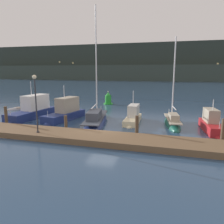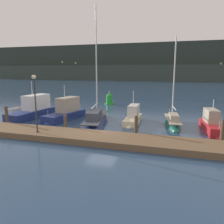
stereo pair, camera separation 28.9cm
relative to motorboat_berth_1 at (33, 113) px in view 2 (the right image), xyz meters
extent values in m
plane|color=navy|center=(9.41, -3.59, -0.45)|extent=(400.00, 400.00, 0.00)
cube|color=brown|center=(9.41, -5.87, -0.22)|extent=(25.46, 2.80, 0.45)
cylinder|color=#4C3D2D|center=(0.16, -4.22, 0.52)|extent=(0.28, 0.28, 1.94)
cylinder|color=#4C3D2D|center=(6.33, -4.22, 0.26)|extent=(0.28, 0.28, 1.42)
cylinder|color=#4C3D2D|center=(12.49, -4.22, 0.43)|extent=(0.28, 0.28, 1.76)
cylinder|color=#4C3D2D|center=(18.65, -4.22, 0.50)|extent=(0.28, 0.28, 1.89)
ellipsoid|color=navy|center=(-0.01, -0.14, -0.45)|extent=(2.89, 7.26, 1.33)
cube|color=navy|center=(-0.01, -0.14, -0.02)|extent=(2.64, 6.54, 0.85)
cube|color=silver|center=(0.06, 0.56, 1.22)|extent=(1.78, 3.25, 1.64)
cube|color=black|center=(0.21, 1.97, 1.47)|extent=(1.32, 0.44, 0.73)
cylinder|color=silver|center=(0.00, 0.00, 2.82)|extent=(0.07, 0.07, 1.55)
cylinder|color=silver|center=(-0.33, -3.10, 0.70)|extent=(0.04, 0.04, 0.60)
ellipsoid|color=navy|center=(3.90, 0.05, -0.45)|extent=(3.00, 6.27, 1.08)
cube|color=navy|center=(3.90, 0.05, -0.06)|extent=(2.74, 5.65, 0.77)
cube|color=#A39984|center=(4.01, 0.64, 1.10)|extent=(1.79, 2.84, 1.56)
cube|color=black|center=(4.22, 1.83, 1.34)|extent=(1.22, 0.50, 0.69)
cylinder|color=silver|center=(3.92, 0.17, 2.56)|extent=(0.07, 0.07, 1.35)
cylinder|color=silver|center=(3.46, -2.44, 0.62)|extent=(0.04, 0.04, 0.60)
ellipsoid|color=navy|center=(7.76, -0.56, -0.45)|extent=(3.50, 8.68, 1.15)
cube|color=#333842|center=(7.76, -0.56, 0.17)|extent=(2.94, 7.29, 0.08)
cube|color=#333842|center=(7.95, -1.56, 0.60)|extent=(1.64, 2.88, 0.78)
cylinder|color=silver|center=(7.62, 0.10, 5.52)|extent=(0.12, 0.12, 10.69)
cylinder|color=silver|center=(7.93, -1.43, 1.45)|extent=(0.69, 3.08, 0.09)
cylinder|color=silver|center=(7.00, 3.26, 0.42)|extent=(0.04, 0.04, 0.50)
ellipsoid|color=beige|center=(11.27, 0.66, -0.45)|extent=(1.49, 4.91, 1.04)
cube|color=beige|center=(11.27, 0.66, -0.16)|extent=(1.37, 4.42, 0.57)
cube|color=silver|center=(11.26, 1.15, 0.71)|extent=(0.99, 2.17, 1.18)
cube|color=black|center=(11.24, 2.13, 0.89)|extent=(0.83, 0.26, 0.53)
cylinder|color=silver|center=(11.27, 0.76, 2.04)|extent=(0.07, 0.07, 1.47)
cylinder|color=silver|center=(11.32, -1.38, 0.42)|extent=(0.04, 0.04, 0.60)
ellipsoid|color=#195647|center=(15.16, 0.68, -0.45)|extent=(2.14, 5.87, 1.21)
cube|color=#A39984|center=(15.16, 0.68, 0.18)|extent=(1.80, 4.93, 0.08)
cube|color=#A39984|center=(15.26, 0.00, 0.51)|extent=(1.04, 1.93, 0.57)
cylinder|color=silver|center=(15.09, 1.14, 4.01)|extent=(0.12, 0.12, 7.66)
cylinder|color=silver|center=(15.26, 0.01, 1.36)|extent=(0.43, 2.26, 0.09)
cylinder|color=silver|center=(14.77, 3.29, 0.43)|extent=(0.04, 0.04, 0.50)
ellipsoid|color=red|center=(18.47, -0.72, -0.45)|extent=(1.91, 4.78, 1.01)
cube|color=red|center=(18.47, -0.72, -0.07)|extent=(1.74, 4.31, 0.76)
cube|color=#A39984|center=(18.41, -0.26, 0.88)|extent=(1.17, 2.14, 1.14)
cube|color=black|center=(18.30, 0.66, 1.05)|extent=(0.84, 0.33, 0.51)
cylinder|color=silver|center=(18.46, -0.63, 1.90)|extent=(0.07, 0.07, 0.89)
cylinder|color=silver|center=(18.70, -2.66, 0.62)|extent=(0.04, 0.04, 0.60)
cylinder|color=green|center=(5.33, 11.75, -0.37)|extent=(1.43, 1.43, 0.16)
cylinder|color=green|center=(5.33, 11.75, 0.34)|extent=(0.95, 0.95, 1.25)
cone|color=green|center=(5.33, 11.75, 1.21)|extent=(0.67, 0.67, 0.50)
sphere|color=#F9EAB7|center=(5.33, 11.75, 1.51)|extent=(0.16, 0.16, 0.16)
cylinder|color=#2D2D33|center=(5.05, -6.43, 0.03)|extent=(0.24, 0.24, 0.06)
cylinder|color=#2D2D33|center=(5.05, -6.43, 2.11)|extent=(0.10, 0.10, 4.09)
sphere|color=#F9EAB7|center=(5.05, -6.43, 4.29)|extent=(0.32, 0.32, 0.32)
cube|color=#28332D|center=(9.41, 102.80, 9.14)|extent=(240.00, 16.00, 19.17)
cube|color=#333F39|center=(-17.77, 92.80, 3.47)|extent=(144.00, 10.00, 7.83)
cube|color=#F4DB8C|center=(-10.12, 94.75, 6.57)|extent=(0.80, 0.10, 0.80)
cube|color=#F4DB8C|center=(-40.48, 94.75, 8.84)|extent=(0.80, 0.10, 0.80)
cube|color=#F4DB8C|center=(34.66, 94.75, 7.83)|extent=(0.80, 0.10, 0.80)
cube|color=#F4DB8C|center=(-21.04, 94.75, 1.25)|extent=(0.80, 0.10, 0.80)
cube|color=#F4DB8C|center=(-48.88, 94.75, 9.50)|extent=(0.80, 0.10, 0.80)
cube|color=#F4DB8C|center=(22.73, 94.75, 1.60)|extent=(0.80, 0.10, 0.80)
cube|color=#F4DB8C|center=(34.38, 94.75, 1.77)|extent=(0.80, 0.10, 0.80)
ellipsoid|color=gray|center=(-5.29, 4.07, -0.45)|extent=(2.59, 3.51, 0.56)
cube|color=brown|center=(-5.29, 4.07, -0.23)|extent=(1.13, 1.02, 0.06)
camera|label=1|loc=(15.13, -20.72, 4.79)|focal=35.00mm
camera|label=2|loc=(15.41, -20.64, 4.79)|focal=35.00mm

